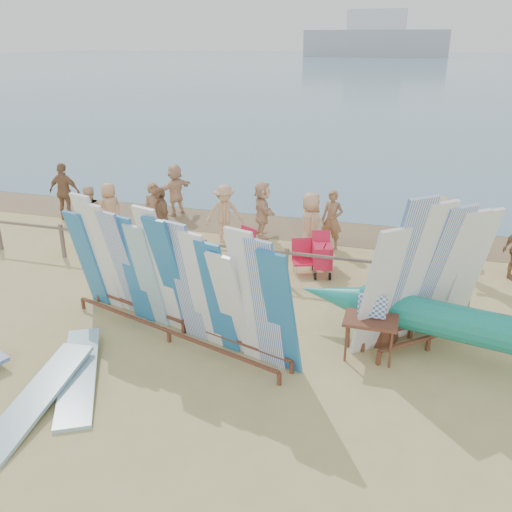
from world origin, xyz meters
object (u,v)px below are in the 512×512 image
(beachgoer_8, at_px, (468,245))
(beachgoer_5, at_px, (262,210))
(flat_board_a, at_px, (80,379))
(beach_chair_left, at_px, (242,252))
(flat_board_b, at_px, (38,406))
(vendor_table, at_px, (369,337))
(outrigger_canoe, at_px, (500,335))
(beachgoer_2, at_px, (89,215))
(side_surfboard_rack, at_px, (426,279))
(beachgoer_7, at_px, (332,220))
(beachgoer_extra_1, at_px, (65,192))
(beachgoer_4, at_px, (161,219))
(beach_chair_right, at_px, (303,264))
(beachgoer_3, at_px, (224,214))
(beachgoer_1, at_px, (155,214))
(beachgoer_0, at_px, (110,209))
(stroller, at_px, (322,259))
(beachgoer_9, at_px, (439,226))
(beachgoer_11, at_px, (175,190))
(main_surfboard_rack, at_px, (173,282))
(beachgoer_6, at_px, (310,225))

(beachgoer_8, height_order, beachgoer_5, beachgoer_8)
(flat_board_a, xyz_separation_m, beach_chair_left, (1.00, 5.81, 0.25))
(flat_board_b, bearing_deg, vendor_table, 26.16)
(outrigger_canoe, bearing_deg, beachgoer_2, 172.91)
(side_surfboard_rack, relative_size, beachgoer_7, 1.87)
(beachgoer_7, bearing_deg, side_surfboard_rack, -53.07)
(beachgoer_extra_1, bearing_deg, beachgoer_4, 158.59)
(beach_chair_right, distance_m, beachgoer_3, 3.07)
(side_surfboard_rack, distance_m, vendor_table, 1.46)
(beachgoer_1, height_order, beachgoer_extra_1, beachgoer_extra_1)
(beachgoer_0, bearing_deg, beachgoer_1, 101.15)
(beachgoer_0, bearing_deg, beachgoer_3, 120.96)
(beachgoer_8, distance_m, beachgoer_4, 7.78)
(stroller, xyz_separation_m, beachgoer_9, (2.70, 2.30, 0.36))
(flat_board_a, height_order, beach_chair_right, beach_chair_right)
(flat_board_a, relative_size, flat_board_b, 1.00)
(beachgoer_2, xyz_separation_m, beachgoer_11, (1.17, 3.11, 0.02))
(flat_board_b, distance_m, beachgoer_4, 7.00)
(beach_chair_right, relative_size, beachgoer_9, 0.53)
(beachgoer_7, relative_size, beachgoer_11, 0.98)
(flat_board_a, relative_size, beachgoer_2, 1.66)
(beachgoer_extra_1, xyz_separation_m, beachgoer_11, (3.11, 1.45, -0.07))
(side_surfboard_rack, distance_m, beachgoer_9, 5.04)
(side_surfboard_rack, bearing_deg, beachgoer_7, 76.15)
(main_surfboard_rack, xyz_separation_m, stroller, (2.13, 3.76, -0.77))
(beachgoer_3, bearing_deg, beach_chair_right, -59.89)
(beachgoer_8, xyz_separation_m, beachgoer_7, (-3.38, 1.20, -0.08))
(beach_chair_left, xyz_separation_m, beachgoer_7, (2.06, 1.56, 0.56))
(flat_board_b, relative_size, beachgoer_6, 1.56)
(main_surfboard_rack, xyz_separation_m, beachgoer_5, (-0.01, 6.00, -0.37))
(main_surfboard_rack, distance_m, beach_chair_left, 4.18)
(beachgoer_1, xyz_separation_m, beachgoer_extra_1, (-3.74, 1.24, 0.02))
(flat_board_b, relative_size, beachgoer_8, 1.51)
(flat_board_a, relative_size, beachgoer_4, 1.58)
(beach_chair_left, bearing_deg, beach_chair_right, 19.94)
(beachgoer_6, height_order, beachgoer_11, beachgoer_6)
(beachgoer_11, bearing_deg, stroller, 80.37)
(beach_chair_left, height_order, beachgoer_2, beachgoer_2)
(flat_board_b, distance_m, beachgoer_0, 8.14)
(stroller, height_order, beachgoer_3, beachgoer_3)
(side_surfboard_rack, relative_size, beachgoer_2, 1.87)
(flat_board_b, bearing_deg, main_surfboard_rack, 59.59)
(beach_chair_left, bearing_deg, side_surfboard_rack, -3.49)
(beach_chair_left, relative_size, beachgoer_5, 0.53)
(beachgoer_1, distance_m, beachgoer_11, 2.76)
(beachgoer_1, xyz_separation_m, beachgoer_5, (2.64, 1.46, -0.07))
(vendor_table, distance_m, beach_chair_left, 5.18)
(beach_chair_left, xyz_separation_m, beachgoer_3, (-0.91, 1.24, 0.57))
(stroller, distance_m, beachgoer_extra_1, 8.77)
(vendor_table, distance_m, beachgoer_9, 5.84)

